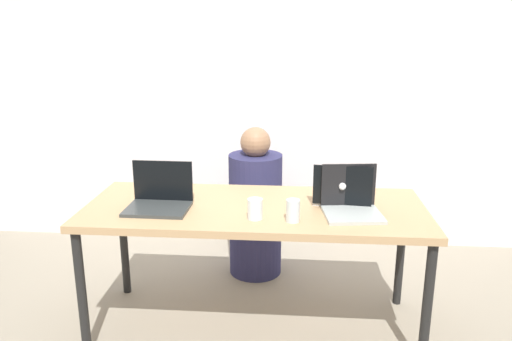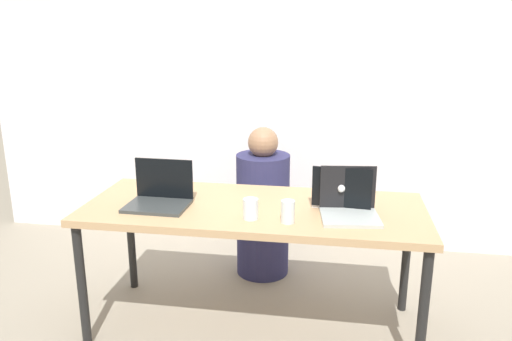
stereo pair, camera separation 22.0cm
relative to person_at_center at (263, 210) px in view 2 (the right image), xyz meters
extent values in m
plane|color=gray|center=(0.05, -0.69, -0.47)|extent=(12.00, 12.00, 0.00)
cube|color=silver|center=(0.05, 0.61, 0.72)|extent=(4.83, 0.10, 2.38)
cube|color=tan|center=(0.05, -0.69, 0.26)|extent=(1.86, 0.75, 0.04)
cylinder|color=black|center=(-0.83, -1.02, -0.11)|extent=(0.05, 0.05, 0.71)
cylinder|color=black|center=(0.93, -1.02, -0.11)|extent=(0.05, 0.05, 0.71)
cylinder|color=black|center=(-0.83, -0.37, -0.11)|extent=(0.05, 0.05, 0.71)
cylinder|color=black|center=(0.93, -0.37, -0.11)|extent=(0.05, 0.05, 0.71)
cylinder|color=#2A2A53|center=(0.00, 0.00, -0.04)|extent=(0.40, 0.40, 0.86)
sphere|color=#997051|center=(0.00, 0.00, 0.48)|extent=(0.21, 0.21, 0.21)
cube|color=#ADB6B4|center=(0.57, -0.82, 0.29)|extent=(0.32, 0.28, 0.02)
cube|color=black|center=(0.56, -0.69, 0.41)|extent=(0.29, 0.05, 0.23)
sphere|color=white|center=(0.55, -0.67, 0.41)|extent=(0.04, 0.04, 0.04)
cube|color=silver|center=(0.54, -0.57, 0.29)|extent=(0.34, 0.27, 0.02)
cube|color=black|center=(0.52, -0.69, 0.41)|extent=(0.31, 0.04, 0.22)
sphere|color=white|center=(0.52, -0.70, 0.41)|extent=(0.04, 0.04, 0.04)
cube|color=#35393A|center=(-0.46, -0.81, 0.29)|extent=(0.34, 0.25, 0.02)
cube|color=black|center=(-0.46, -0.68, 0.41)|extent=(0.33, 0.02, 0.22)
sphere|color=white|center=(-0.46, -0.67, 0.41)|extent=(0.04, 0.04, 0.04)
cylinder|color=silver|center=(0.07, -0.89, 0.33)|extent=(0.08, 0.08, 0.11)
cylinder|color=silver|center=(0.07, -0.89, 0.31)|extent=(0.07, 0.07, 0.06)
cylinder|color=silver|center=(0.26, -0.91, 0.34)|extent=(0.07, 0.07, 0.12)
cylinder|color=silver|center=(0.26, -0.91, 0.31)|extent=(0.06, 0.06, 0.06)
camera|label=1|loc=(0.27, -3.26, 1.21)|focal=35.00mm
camera|label=2|loc=(0.49, -3.24, 1.21)|focal=35.00mm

